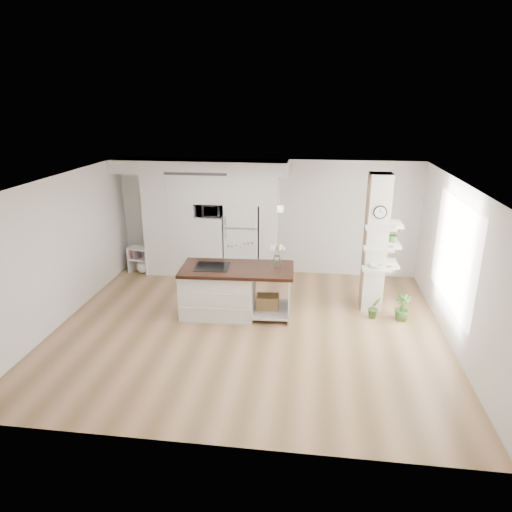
{
  "coord_description": "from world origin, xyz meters",
  "views": [
    {
      "loc": [
        1.09,
        -7.38,
        3.98
      ],
      "look_at": [
        0.02,
        0.9,
        1.1
      ],
      "focal_mm": 32.0,
      "sensor_mm": 36.0,
      "label": 1
    }
  ],
  "objects": [
    {
      "name": "floor",
      "position": [
        0.0,
        0.0,
        0.0
      ],
      "size": [
        7.0,
        6.0,
        0.01
      ],
      "primitive_type": "cube",
      "color": "tan",
      "rests_on": "ground"
    },
    {
      "name": "room",
      "position": [
        0.0,
        0.0,
        1.86
      ],
      "size": [
        7.04,
        6.04,
        2.72
      ],
      "color": "white",
      "rests_on": "ground"
    },
    {
      "name": "cabinet_wall",
      "position": [
        -1.45,
        2.67,
        1.51
      ],
      "size": [
        4.0,
        0.71,
        2.7
      ],
      "color": "white",
      "rests_on": "floor"
    },
    {
      "name": "refrigerator",
      "position": [
        -0.53,
        2.68,
        0.88
      ],
      "size": [
        0.78,
        0.69,
        1.75
      ],
      "color": "white",
      "rests_on": "floor"
    },
    {
      "name": "column",
      "position": [
        2.38,
        1.13,
        1.35
      ],
      "size": [
        0.69,
        0.9,
        2.7
      ],
      "color": "silver",
      "rests_on": "floor"
    },
    {
      "name": "window",
      "position": [
        3.48,
        0.3,
        1.5
      ],
      "size": [
        0.0,
        2.4,
        2.4
      ],
      "primitive_type": "plane",
      "rotation": [
        1.57,
        0.0,
        -1.57
      ],
      "color": "white",
      "rests_on": "room"
    },
    {
      "name": "pendant_light",
      "position": [
        1.7,
        0.15,
        2.12
      ],
      "size": [
        0.12,
        0.12,
        0.1
      ],
      "primitive_type": "cylinder",
      "color": "white",
      "rests_on": "room"
    },
    {
      "name": "kitchen_island",
      "position": [
        -0.55,
        0.58,
        0.5
      ],
      "size": [
        2.18,
        1.11,
        1.53
      ],
      "rotation": [
        0.0,
        0.0,
        0.05
      ],
      "color": "white",
      "rests_on": "floor"
    },
    {
      "name": "bookshelf",
      "position": [
        -2.98,
        2.5,
        0.28
      ],
      "size": [
        0.58,
        0.41,
        0.63
      ],
      "rotation": [
        0.0,
        0.0,
        -0.22
      ],
      "color": "white",
      "rests_on": "floor"
    },
    {
      "name": "floor_plant_a",
      "position": [
        2.31,
        0.74,
        0.22
      ],
      "size": [
        0.3,
        0.27,
        0.43
      ],
      "primitive_type": "imported",
      "rotation": [
        0.0,
        0.0,
        0.41
      ],
      "color": "#3A6528",
      "rests_on": "floor"
    },
    {
      "name": "floor_plant_b",
      "position": [
        2.82,
        0.72,
        0.26
      ],
      "size": [
        0.37,
        0.37,
        0.51
      ],
      "primitive_type": "imported",
      "rotation": [
        0.0,
        0.0,
        -0.38
      ],
      "color": "#3A6528",
      "rests_on": "floor"
    },
    {
      "name": "microwave",
      "position": [
        -1.27,
        2.62,
        1.57
      ],
      "size": [
        0.54,
        0.37,
        0.3
      ],
      "primitive_type": "imported",
      "color": "#2D2D2D",
      "rests_on": "cabinet_wall"
    },
    {
      "name": "shelf_plant",
      "position": [
        2.63,
        1.3,
        1.52
      ],
      "size": [
        0.27,
        0.23,
        0.3
      ],
      "primitive_type": "imported",
      "color": "#3A6528",
      "rests_on": "column"
    },
    {
      "name": "decor_bowl",
      "position": [
        2.3,
        0.9,
        1.0
      ],
      "size": [
        0.22,
        0.22,
        0.05
      ],
      "primitive_type": "imported",
      "color": "white",
      "rests_on": "column"
    }
  ]
}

